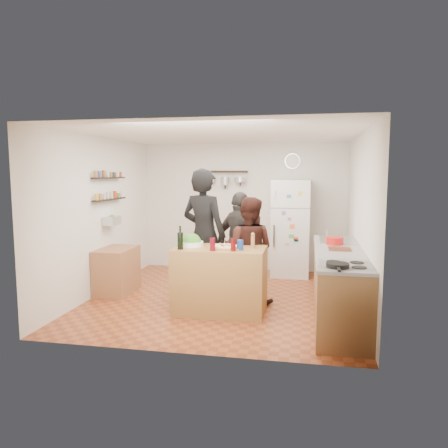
% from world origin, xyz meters
% --- Properties ---
extents(room_shell, '(4.20, 4.20, 4.20)m').
position_xyz_m(room_shell, '(0.00, 0.39, 1.25)').
color(room_shell, brown).
rests_on(room_shell, ground).
extents(prep_island, '(1.25, 0.72, 0.91)m').
position_xyz_m(prep_island, '(0.09, -0.64, 0.46)').
color(prep_island, '#A0723A').
rests_on(prep_island, floor).
extents(pizza_board, '(0.42, 0.34, 0.02)m').
position_xyz_m(pizza_board, '(0.17, -0.66, 0.92)').
color(pizza_board, '#9C6438').
rests_on(pizza_board, prep_island).
extents(pizza, '(0.34, 0.34, 0.02)m').
position_xyz_m(pizza, '(0.17, -0.66, 0.94)').
color(pizza, beige).
rests_on(pizza, pizza_board).
extents(salad_bowl, '(0.33, 0.33, 0.07)m').
position_xyz_m(salad_bowl, '(-0.33, -0.59, 0.94)').
color(salad_bowl, white).
rests_on(salad_bowl, prep_island).
extents(wine_bottle, '(0.08, 0.08, 0.23)m').
position_xyz_m(wine_bottle, '(-0.41, -0.86, 1.03)').
color(wine_bottle, black).
rests_on(wine_bottle, prep_island).
extents(wine_glass_near, '(0.07, 0.07, 0.17)m').
position_xyz_m(wine_glass_near, '(0.04, -0.88, 1.00)').
color(wine_glass_near, '#560713').
rests_on(wine_glass_near, prep_island).
extents(wine_glass_far, '(0.07, 0.07, 0.16)m').
position_xyz_m(wine_glass_far, '(0.31, -0.84, 0.99)').
color(wine_glass_far, '#560708').
rests_on(wine_glass_far, prep_island).
extents(pepper_mill, '(0.05, 0.05, 0.17)m').
position_xyz_m(pepper_mill, '(0.54, -0.59, 1.00)').
color(pepper_mill, '#A06F43').
rests_on(pepper_mill, prep_island).
extents(salt_canister, '(0.09, 0.09, 0.14)m').
position_xyz_m(salt_canister, '(0.39, -0.76, 0.98)').
color(salt_canister, navy).
rests_on(salt_canister, prep_island).
extents(person_left, '(0.85, 0.69, 2.00)m').
position_xyz_m(person_left, '(-0.26, -0.12, 1.00)').
color(person_left, black).
rests_on(person_left, floor).
extents(person_center, '(0.85, 0.70, 1.58)m').
position_xyz_m(person_center, '(0.41, -0.13, 0.79)').
color(person_center, black).
rests_on(person_center, floor).
extents(person_back, '(1.01, 0.87, 1.63)m').
position_xyz_m(person_back, '(0.19, 0.46, 0.82)').
color(person_back, '#2C2A27').
rests_on(person_back, floor).
extents(counter_run, '(0.63, 2.63, 0.90)m').
position_xyz_m(counter_run, '(1.70, -0.55, 0.45)').
color(counter_run, '#9E7042').
rests_on(counter_run, floor).
extents(stove_top, '(0.60, 0.62, 0.02)m').
position_xyz_m(stove_top, '(1.70, -1.50, 0.91)').
color(stove_top, white).
rests_on(stove_top, counter_run).
extents(skillet, '(0.25, 0.25, 0.05)m').
position_xyz_m(skillet, '(1.60, -1.65, 0.94)').
color(skillet, black).
rests_on(skillet, stove_top).
extents(sink, '(0.50, 0.80, 0.03)m').
position_xyz_m(sink, '(1.70, 0.30, 0.92)').
color(sink, silver).
rests_on(sink, counter_run).
extents(cutting_board, '(0.30, 0.40, 0.02)m').
position_xyz_m(cutting_board, '(1.70, -0.48, 0.91)').
color(cutting_board, '#975436').
rests_on(cutting_board, counter_run).
extents(red_bowl, '(0.25, 0.25, 0.10)m').
position_xyz_m(red_bowl, '(1.65, -0.11, 0.97)').
color(red_bowl, red).
rests_on(red_bowl, counter_run).
extents(fridge, '(0.70, 0.68, 1.80)m').
position_xyz_m(fridge, '(0.95, 1.75, 0.90)').
color(fridge, white).
rests_on(fridge, floor).
extents(wall_clock, '(0.30, 0.03, 0.30)m').
position_xyz_m(wall_clock, '(0.95, 2.08, 2.15)').
color(wall_clock, silver).
rests_on(wall_clock, back_wall).
extents(spice_shelf_lower, '(0.12, 1.00, 0.02)m').
position_xyz_m(spice_shelf_lower, '(-1.93, 0.20, 1.50)').
color(spice_shelf_lower, black).
rests_on(spice_shelf_lower, left_wall).
extents(spice_shelf_upper, '(0.12, 1.00, 0.02)m').
position_xyz_m(spice_shelf_upper, '(-1.93, 0.20, 1.85)').
color(spice_shelf_upper, black).
rests_on(spice_shelf_upper, left_wall).
extents(produce_basket, '(0.18, 0.35, 0.14)m').
position_xyz_m(produce_basket, '(-1.90, 0.20, 1.15)').
color(produce_basket, silver).
rests_on(produce_basket, left_wall).
extents(side_table, '(0.50, 0.80, 0.73)m').
position_xyz_m(side_table, '(-1.74, -0.02, 0.36)').
color(side_table, '#9D6942').
rests_on(side_table, floor).
extents(pot_rack, '(0.90, 0.04, 0.04)m').
position_xyz_m(pot_rack, '(-0.35, 2.00, 1.95)').
color(pot_rack, black).
rests_on(pot_rack, back_wall).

